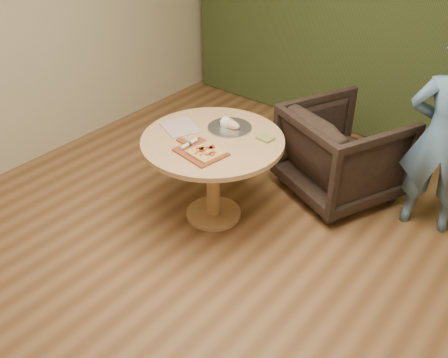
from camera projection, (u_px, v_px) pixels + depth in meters
room_shell at (193, 113)px, 2.79m from camera, size 5.04×6.04×2.84m
curtain at (399, 6)px, 4.67m from camera, size 4.80×0.14×2.78m
pedestal_table at (213, 154)px, 3.96m from camera, size 1.13×1.13×0.75m
pizza_paddle at (200, 152)px, 3.70m from camera, size 0.47×0.33×0.01m
flatbread_pizza at (206, 152)px, 3.66m from camera, size 0.25×0.25×0.04m
cutlery_roll at (189, 144)px, 3.75m from camera, size 0.03×0.20×0.03m
newspaper at (180, 127)px, 4.03m from camera, size 0.38×0.35×0.01m
serving_tray at (230, 128)px, 4.02m from camera, size 0.36×0.36×0.02m
bread_roll at (229, 123)px, 4.00m from camera, size 0.19×0.09×0.09m
green_packet at (265, 138)px, 3.87m from camera, size 0.13×0.11×0.02m
armchair at (343, 149)px, 4.34m from camera, size 1.14×1.11×0.91m
person_standing at (444, 138)px, 3.77m from camera, size 0.68×0.54×1.62m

